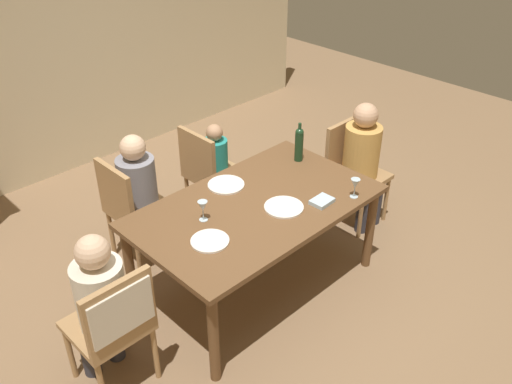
% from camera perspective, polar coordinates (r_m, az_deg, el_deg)
% --- Properties ---
extents(ground_plane, '(10.00, 10.00, 0.00)m').
position_cam_1_polar(ground_plane, '(4.38, 0.00, -9.50)').
color(ground_plane, '#846647').
extents(rear_room_partition, '(6.40, 0.12, 2.70)m').
position_cam_1_polar(rear_room_partition, '(5.77, -20.01, 14.65)').
color(rear_room_partition, beige).
rests_on(rear_room_partition, ground_plane).
extents(dining_table, '(1.76, 1.05, 0.76)m').
position_cam_1_polar(dining_table, '(3.96, 0.00, -2.20)').
color(dining_table, brown).
rests_on(dining_table, ground_plane).
extents(chair_far_left, '(0.44, 0.44, 0.92)m').
position_cam_1_polar(chair_far_left, '(4.41, -12.85, -1.39)').
color(chair_far_left, '#A87F51').
rests_on(chair_far_left, ground_plane).
extents(chair_left_end, '(0.44, 0.46, 0.92)m').
position_cam_1_polar(chair_left_end, '(3.36, -14.35, -12.69)').
color(chair_left_end, '#A87F51').
rests_on(chair_left_end, ground_plane).
extents(chair_right_end, '(0.44, 0.44, 0.92)m').
position_cam_1_polar(chair_right_end, '(4.91, 9.85, 2.73)').
color(chair_right_end, '#A87F51').
rests_on(chair_right_end, ground_plane).
extents(chair_far_right, '(0.44, 0.44, 0.92)m').
position_cam_1_polar(chair_far_right, '(4.79, -4.96, 2.27)').
color(chair_far_right, '#A87F51').
rests_on(chair_far_right, ground_plane).
extents(person_woman_host, '(0.34, 0.30, 1.11)m').
position_cam_1_polar(person_woman_host, '(4.40, -11.81, 0.38)').
color(person_woman_host, '#33333D').
rests_on(person_woman_host, ground_plane).
extents(person_man_bearded, '(0.30, 0.35, 1.12)m').
position_cam_1_polar(person_man_bearded, '(3.43, -15.82, -10.68)').
color(person_man_bearded, '#33333D').
rests_on(person_man_bearded, ground_plane).
extents(person_man_guest, '(0.31, 0.36, 1.14)m').
position_cam_1_polar(person_man_guest, '(4.80, 11.06, 3.55)').
color(person_man_guest, '#33333D').
rests_on(person_man_guest, ground_plane).
extents(person_child_small, '(0.25, 0.22, 0.94)m').
position_cam_1_polar(person_child_small, '(4.83, -3.97, 3.01)').
color(person_child_small, '#33333D').
rests_on(person_child_small, ground_plane).
extents(wine_bottle_tall_green, '(0.07, 0.07, 0.33)m').
position_cam_1_polar(wine_bottle_tall_green, '(4.41, 4.48, 5.05)').
color(wine_bottle_tall_green, '#19381E').
rests_on(wine_bottle_tall_green, dining_table).
extents(wine_glass_near_left, '(0.07, 0.07, 0.15)m').
position_cam_1_polar(wine_glass_near_left, '(3.71, -5.53, -1.54)').
color(wine_glass_near_left, silver).
rests_on(wine_glass_near_left, dining_table).
extents(wine_glass_centre, '(0.07, 0.07, 0.15)m').
position_cam_1_polar(wine_glass_centre, '(4.00, 10.22, 0.79)').
color(wine_glass_centre, silver).
rests_on(wine_glass_centre, dining_table).
extents(dinner_plate_host, '(0.28, 0.28, 0.01)m').
position_cam_1_polar(dinner_plate_host, '(3.87, 2.90, -1.57)').
color(dinner_plate_host, white).
rests_on(dinner_plate_host, dining_table).
extents(dinner_plate_guest_left, '(0.28, 0.28, 0.01)m').
position_cam_1_polar(dinner_plate_guest_left, '(4.13, -3.11, 0.76)').
color(dinner_plate_guest_left, white).
rests_on(dinner_plate_guest_left, dining_table).
extents(dinner_plate_guest_right, '(0.25, 0.25, 0.01)m').
position_cam_1_polar(dinner_plate_guest_right, '(3.56, -4.79, -5.08)').
color(dinner_plate_guest_right, white).
rests_on(dinner_plate_guest_right, dining_table).
extents(folded_napkin, '(0.16, 0.13, 0.03)m').
position_cam_1_polar(folded_napkin, '(3.95, 6.84, -0.95)').
color(folded_napkin, '#ADC6D6').
rests_on(folded_napkin, dining_table).
extents(handbag, '(0.16, 0.29, 0.22)m').
position_cam_1_polar(handbag, '(5.25, -1.11, -0.05)').
color(handbag, brown).
rests_on(handbag, ground_plane).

